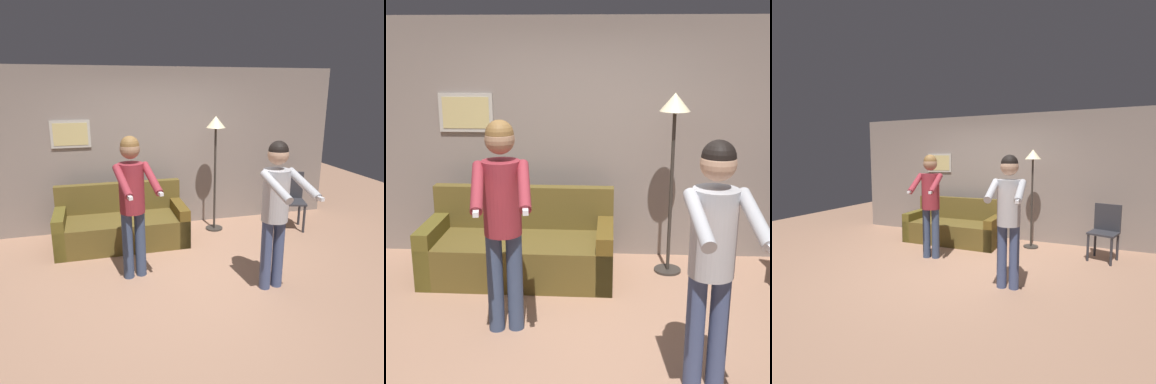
{
  "view_description": "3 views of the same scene",
  "coord_description": "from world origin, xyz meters",
  "views": [
    {
      "loc": [
        -0.97,
        -4.1,
        2.29
      ],
      "look_at": [
        0.12,
        -0.13,
        1.13
      ],
      "focal_mm": 35.0,
      "sensor_mm": 36.0,
      "label": 1
    },
    {
      "loc": [
        0.3,
        -3.8,
        2.3
      ],
      "look_at": [
        0.09,
        -0.14,
        1.29
      ],
      "focal_mm": 50.0,
      "sensor_mm": 36.0,
      "label": 2
    },
    {
      "loc": [
        1.91,
        -4.2,
        1.68
      ],
      "look_at": [
        0.23,
        -0.17,
        1.2
      ],
      "focal_mm": 28.0,
      "sensor_mm": 36.0,
      "label": 3
    }
  ],
  "objects": [
    {
      "name": "dining_chair_distant",
      "position": [
        2.2,
        1.23,
        0.53
      ],
      "size": [
        0.53,
        0.53,
        0.93
      ],
      "color": "#2D2D33",
      "rests_on": "ground_plane"
    },
    {
      "name": "torchiere_lamp",
      "position": [
        0.94,
        1.45,
        1.51
      ],
      "size": [
        0.3,
        0.3,
        1.86
      ],
      "color": "#332D28",
      "rests_on": "ground_plane"
    },
    {
      "name": "person_standing_right",
      "position": [
        0.99,
        -0.52,
        1.06
      ],
      "size": [
        0.48,
        0.7,
        1.74
      ],
      "color": "#414E77",
      "rests_on": "ground_plane"
    },
    {
      "name": "couch",
      "position": [
        -0.59,
        1.27,
        0.28
      ],
      "size": [
        1.91,
        0.86,
        0.87
      ],
      "color": "brown",
      "rests_on": "ground_plane"
    },
    {
      "name": "ground_plane",
      "position": [
        0.0,
        0.0,
        0.0
      ],
      "size": [
        12.0,
        12.0,
        0.0
      ],
      "primitive_type": "plane",
      "color": "#A77B60"
    },
    {
      "name": "person_standing_left",
      "position": [
        -0.53,
        0.17,
        1.07
      ],
      "size": [
        0.52,
        0.73,
        1.76
      ],
      "color": "#384867",
      "rests_on": "ground_plane"
    },
    {
      "name": "back_wall_assembly",
      "position": [
        -0.01,
        1.94,
        1.3
      ],
      "size": [
        6.4,
        0.09,
        2.6
      ],
      "color": "gray",
      "rests_on": "ground_plane"
    }
  ]
}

